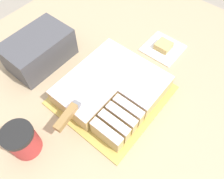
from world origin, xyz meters
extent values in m
plane|color=#9E9384|center=(0.00, 0.00, 0.00)|extent=(8.00, 8.00, 0.00)
cube|color=tan|center=(0.00, 0.00, 0.45)|extent=(1.40, 1.10, 0.90)
cube|color=gold|center=(-0.01, -0.10, 0.90)|extent=(0.36, 0.33, 0.01)
cube|color=tan|center=(-0.01, -0.04, 0.94)|extent=(0.31, 0.17, 0.06)
cube|color=white|center=(-0.01, -0.04, 0.97)|extent=(0.31, 0.17, 0.01)
cube|color=tan|center=(0.07, -0.19, 0.94)|extent=(0.16, 0.11, 0.06)
cube|color=white|center=(0.07, -0.19, 0.97)|extent=(0.16, 0.11, 0.01)
cube|color=tan|center=(-0.14, -0.19, 0.94)|extent=(0.03, 0.11, 0.06)
cube|color=white|center=(-0.14, -0.19, 0.97)|extent=(0.03, 0.11, 0.01)
cube|color=tan|center=(-0.11, -0.19, 0.94)|extent=(0.03, 0.11, 0.06)
cube|color=white|center=(-0.11, -0.19, 0.97)|extent=(0.03, 0.11, 0.01)
cube|color=tan|center=(-0.07, -0.19, 0.94)|extent=(0.03, 0.11, 0.06)
cube|color=white|center=(-0.07, -0.19, 0.97)|extent=(0.03, 0.11, 0.01)
cube|color=tan|center=(-0.04, -0.19, 0.94)|extent=(0.03, 0.11, 0.06)
cube|color=white|center=(-0.04, -0.19, 0.97)|extent=(0.03, 0.11, 0.01)
cube|color=silver|center=(-0.03, -0.05, 0.97)|extent=(0.23, 0.06, 0.00)
cube|color=slate|center=(-0.14, -0.07, 0.98)|extent=(0.02, 0.03, 0.02)
cube|color=olive|center=(-0.19, -0.08, 0.98)|extent=(0.09, 0.04, 0.02)
cylinder|color=#B23333|center=(-0.31, -0.02, 0.95)|extent=(0.09, 0.09, 0.09)
cylinder|color=black|center=(-0.31, -0.02, 1.00)|extent=(0.09, 0.09, 0.01)
cube|color=white|center=(0.30, -0.12, 0.90)|extent=(0.14, 0.14, 0.01)
cube|color=tan|center=(0.30, -0.12, 0.92)|extent=(0.06, 0.06, 0.02)
cube|color=#47474C|center=(-0.05, 0.21, 0.96)|extent=(0.24, 0.15, 0.12)
camera|label=1|loc=(-0.32, -0.36, 1.55)|focal=35.00mm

